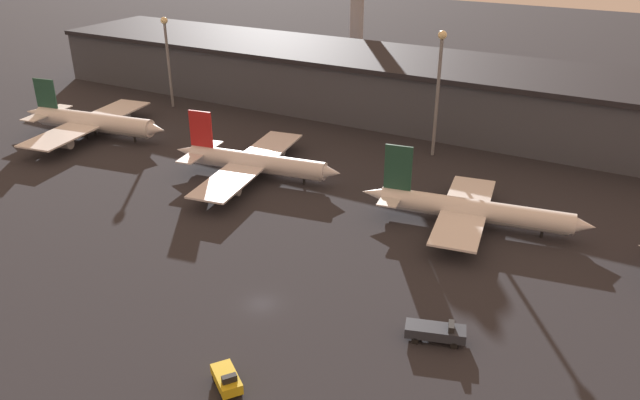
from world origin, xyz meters
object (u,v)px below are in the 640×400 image
object	(u,v)px
airplane_0	(92,122)
service_vehicle_0	(436,332)
service_vehicle_1	(227,380)
airplane_2	(471,210)
airplane_1	(254,162)

from	to	relation	value
airplane_0	service_vehicle_0	world-z (taller)	airplane_0
airplane_0	service_vehicle_1	distance (m)	94.13
service_vehicle_0	service_vehicle_1	xyz separation A→B (m)	(-17.57, -19.57, -0.05)
airplane_2	airplane_1	bearing A→B (deg)	171.24
airplane_0	service_vehicle_0	size ratio (longest dim) A/B	4.90
airplane_0	airplane_1	bearing A→B (deg)	-10.91
airplane_0	airplane_2	distance (m)	90.09
airplane_2	service_vehicle_1	distance (m)	53.13
airplane_2	service_vehicle_1	world-z (taller)	airplane_2
airplane_0	airplane_2	size ratio (longest dim) A/B	1.00
airplane_0	service_vehicle_1	xyz separation A→B (m)	(77.86, -52.85, -2.30)
service_vehicle_1	service_vehicle_0	bearing A→B (deg)	84.24
airplane_2	service_vehicle_1	size ratio (longest dim) A/B	7.17
airplane_1	service_vehicle_1	distance (m)	60.33
service_vehicle_0	service_vehicle_1	size ratio (longest dim) A/B	1.47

